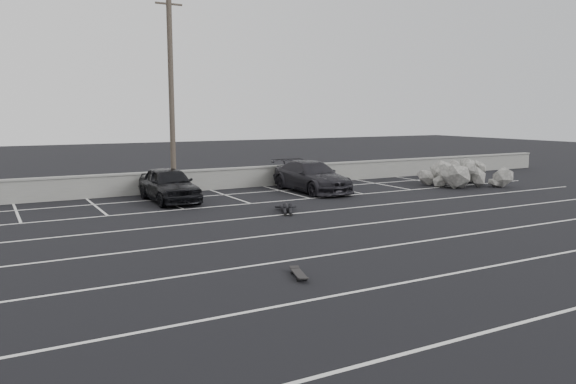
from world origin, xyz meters
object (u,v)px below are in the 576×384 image
car_left (169,184)px  utility_pole (171,93)px  skateboard (299,274)px  trash_bin (287,176)px  car_right (311,176)px  riprap_pile (458,176)px  person (286,205)px

car_left → utility_pole: bearing=65.9°
skateboard → trash_bin: bearing=78.6°
car_right → riprap_pile: (8.06, -1.88, -0.25)m
car_right → person: size_ratio=2.15×
car_right → person: (-3.74, -4.23, -0.53)m
car_left → person: 5.70m
person → car_left: bearing=151.6°
utility_pole → trash_bin: 7.58m
trash_bin → person: 7.63m
trash_bin → skateboard: size_ratio=1.09×
person → car_right: bearing=73.4°
person → utility_pole: bearing=136.4°
trash_bin → skateboard: bearing=-117.7°
riprap_pile → car_right: bearing=166.9°
car_left → trash_bin: car_left is taller
utility_pole → person: bearing=-68.5°
car_left → riprap_pile: (15.20, -2.20, -0.26)m
trash_bin → car_right: bearing=-89.0°
car_left → riprap_pile: bearing=-9.2°
person → skateboard: size_ratio=2.63×
skateboard → car_left: bearing=103.2°
utility_pole → skateboard: utility_pole is taller
car_left → skateboard: size_ratio=4.87×
trash_bin → skateboard: 16.74m
car_right → utility_pole: bearing=159.3°
car_left → skateboard: bearing=-94.1°
trash_bin → person: trash_bin is taller
car_right → trash_bin: bearing=90.2°
car_left → utility_pole: (0.83, 1.95, 4.02)m
car_left → utility_pole: size_ratio=0.48×
riprap_pile → skateboard: 19.05m
car_right → utility_pole: (-6.30, 2.28, 4.03)m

